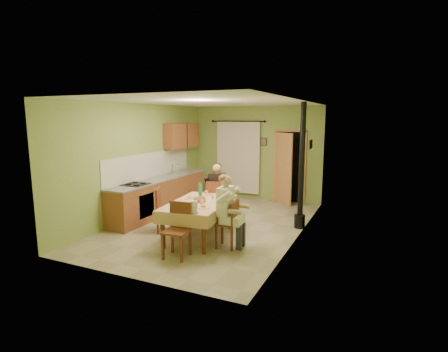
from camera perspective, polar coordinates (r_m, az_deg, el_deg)
The scene contains 17 objects.
floor at distance 8.23m, azimuth -1.89°, elevation -7.91°, with size 4.00×6.00×0.01m, color tan.
room_shell at distance 7.88m, azimuth -1.96°, elevation 4.83°, with size 4.04×6.04×2.82m.
kitchen_run at distance 9.28m, azimuth -10.30°, elevation -2.96°, with size 0.64×3.64×1.56m.
upper_cabinets at distance 10.23m, azimuth -6.90°, elevation 6.58°, with size 0.35×1.40×0.70m, color brown.
curtain at distance 10.79m, azimuth 2.29°, elevation 3.13°, with size 1.70×0.07×2.22m.
doorway at distance 10.28m, azimuth 10.17°, elevation 1.48°, with size 0.96×0.60×2.15m.
dining_table at distance 7.25m, azimuth -4.10°, elevation -7.20°, with size 1.28×1.94×0.76m.
tableware at distance 7.04m, azimuth -4.35°, elevation -4.05°, with size 0.85×1.56×0.33m.
chair_far at distance 8.29m, azimuth -1.14°, elevation -5.66°, with size 0.58×0.58×1.02m.
chair_near at distance 6.36m, azimuth -7.69°, elevation -10.54°, with size 0.46×0.46×0.98m.
chair_right at distance 6.75m, azimuth 0.58°, elevation -9.29°, with size 0.39×0.39×0.92m.
chair_left at distance 7.74m, azimuth -9.36°, elevation -6.92°, with size 0.54×0.54×0.97m.
man_far at distance 8.17m, azimuth -1.14°, elevation -1.66°, with size 0.65×0.58×1.39m.
man_right at distance 6.58m, azimuth 0.49°, elevation -4.40°, with size 0.47×0.60×1.39m.
stove_flue at distance 7.93m, azimuth 12.45°, elevation -1.16°, with size 0.24×0.24×2.80m.
picture_back at distance 10.54m, azimuth 6.51°, elevation 5.58°, with size 0.19×0.03×0.23m, color black.
picture_right at distance 8.39m, azimuth 13.99°, elevation 5.05°, with size 0.03×0.31×0.21m, color brown.
Camera 1 is at (3.49, -7.03, 2.47)m, focal length 28.00 mm.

